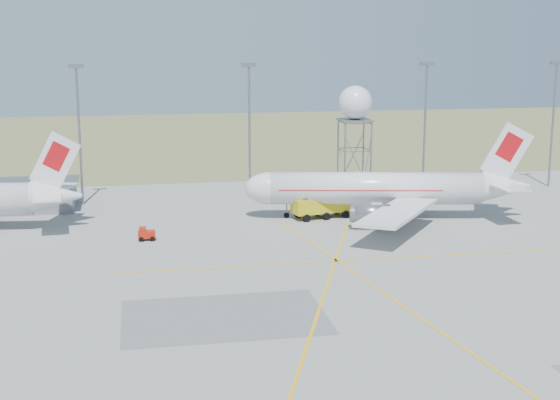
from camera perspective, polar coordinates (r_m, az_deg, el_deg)
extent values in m
plane|color=gray|center=(62.15, 16.70, -11.73)|extent=(400.00, 400.00, 0.00)
cube|color=#616839|center=(193.71, -2.55, 4.66)|extent=(400.00, 120.00, 0.03)
cube|color=gray|center=(117.77, -19.16, 0.17)|extent=(18.00, 9.00, 3.60)
cube|color=slate|center=(117.41, -19.22, 1.10)|extent=(19.00, 10.00, 0.30)
cylinder|color=slate|center=(117.36, -14.45, 4.48)|extent=(0.36, 0.36, 20.00)
cube|color=slate|center=(116.55, -14.71, 9.46)|extent=(2.20, 0.50, 0.60)
cylinder|color=slate|center=(118.38, -2.25, 4.91)|extent=(0.36, 0.36, 20.00)
cube|color=slate|center=(117.58, -2.29, 9.85)|extent=(2.20, 0.50, 0.60)
cylinder|color=slate|center=(125.57, 10.54, 5.12)|extent=(0.36, 0.36, 20.00)
cube|color=slate|center=(124.82, 10.72, 9.77)|extent=(2.20, 0.50, 0.60)
cylinder|color=slate|center=(135.08, 19.31, 5.12)|extent=(0.36, 0.36, 20.00)
cube|color=slate|center=(134.38, 19.61, 9.44)|extent=(2.20, 0.50, 0.60)
cylinder|color=silver|center=(106.45, 6.99, 0.86)|extent=(28.79, 9.82, 4.38)
ellipsoid|color=silver|center=(105.77, -0.69, 0.87)|extent=(7.73, 5.66, 4.38)
cube|color=black|center=(105.68, -1.41, 1.22)|extent=(2.10, 2.69, 1.07)
cone|color=silver|center=(109.78, 16.13, 0.98)|extent=(7.30, 5.57, 4.38)
cube|color=silver|center=(109.04, 16.26, 3.36)|extent=(6.95, 1.68, 8.24)
cube|color=#B20B12|center=(108.99, 16.40, 3.75)|extent=(3.77, 1.10, 4.23)
cube|color=silver|center=(112.86, 15.40, 1.60)|extent=(4.61, 6.59, 0.20)
cube|color=silver|center=(106.22, 16.36, 0.92)|extent=(4.61, 6.59, 0.20)
cube|color=silver|center=(116.46, 7.24, 1.25)|extent=(9.57, 18.29, 0.39)
cube|color=silver|center=(97.31, 8.59, -0.89)|extent=(14.78, 17.14, 0.39)
cylinder|color=slate|center=(112.93, 6.06, 0.44)|extent=(5.00, 3.36, 2.52)
cylinder|color=slate|center=(100.58, 6.75, -1.00)|extent=(5.00, 3.36, 2.52)
cube|color=#B20B12|center=(106.20, 5.82, 0.92)|extent=(22.35, 8.59, 0.13)
cylinder|color=black|center=(106.51, 0.49, -1.07)|extent=(0.90, 0.90, 0.99)
cube|color=black|center=(107.47, 8.10, -1.07)|extent=(2.35, 6.66, 0.99)
cylinder|color=slate|center=(107.37, 8.11, -0.81)|extent=(0.31, 0.31, 1.97)
cone|color=silver|center=(103.86, -15.99, 0.28)|extent=(6.74, 4.89, 4.20)
cube|color=silver|center=(103.09, -16.13, 2.69)|extent=(6.72, 1.08, 7.90)
cube|color=#B20B12|center=(102.94, -16.04, 3.09)|extent=(3.64, 0.77, 4.05)
cube|color=silver|center=(107.09, -15.92, 0.92)|extent=(4.00, 6.12, 0.19)
cube|color=silver|center=(100.64, -16.68, 0.19)|extent=(4.00, 6.12, 0.19)
cylinder|color=slate|center=(111.38, 4.76, 2.50)|extent=(0.23, 0.23, 12.58)
cylinder|color=slate|center=(112.46, 6.66, 2.56)|extent=(0.23, 0.23, 12.58)
cylinder|color=slate|center=(116.11, 6.09, 2.86)|extent=(0.23, 0.23, 12.58)
cylinder|color=slate|center=(115.06, 4.24, 2.81)|extent=(0.23, 0.23, 12.58)
cube|color=slate|center=(112.91, 5.50, 5.84)|extent=(4.47, 4.47, 0.24)
sphere|color=silver|center=(112.67, 5.53, 7.11)|extent=(4.84, 4.84, 4.84)
cube|color=gold|center=(106.53, 3.08, -0.34)|extent=(8.69, 4.47, 2.03)
cube|color=gold|center=(107.67, 4.50, 0.22)|extent=(2.71, 2.99, 1.29)
cube|color=black|center=(107.94, 4.80, 0.30)|extent=(0.60, 2.36, 0.92)
cube|color=slate|center=(105.89, 2.64, 0.25)|extent=(4.97, 3.14, 0.37)
cube|color=#AD1E0C|center=(96.40, -9.73, -2.49)|extent=(2.11, 1.36, 0.86)
cube|color=#AD1E0C|center=(96.24, -10.02, -2.12)|extent=(0.87, 1.16, 0.48)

